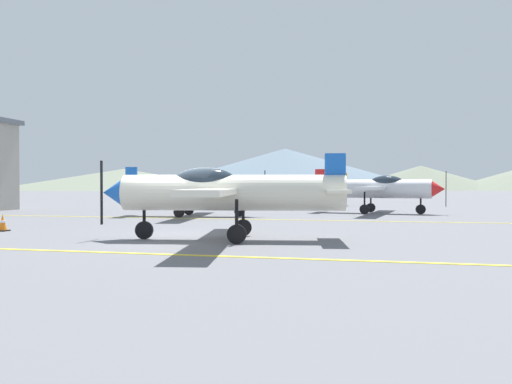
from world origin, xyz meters
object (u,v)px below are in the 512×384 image
Objects in this scene: airplane_back at (302,187)px; traffic_cone_front at (3,223)px; airplane_far at (376,188)px; car_sedan at (307,193)px; airplane_near at (224,191)px; airplane_mid at (193,188)px.

traffic_cone_front is (-7.38, -23.90, -1.14)m from airplane_back.
traffic_cone_front is (-12.92, -14.02, -1.14)m from airplane_far.
airplane_near is at bearing -87.17° from car_sedan.
airplane_back is 10.12m from car_sedan.
airplane_back is at bearing 72.83° from traffic_cone_front.
car_sedan is at bearing 94.49° from airplane_back.
airplane_near is 1.83× the size of car_sedan.
airplane_back is 14.40× the size of traffic_cone_front.
car_sedan is (2.89, 24.77, -0.59)m from airplane_mid.
airplane_near is 1.00× the size of airplane_mid.
airplane_near is at bearing -107.16° from airplane_far.
airplane_back is at bearing 75.94° from airplane_mid.
car_sedan is (-0.79, 10.07, -0.59)m from airplane_back.
airplane_mid is (-4.61, 10.09, 0.00)m from airplane_near.
traffic_cone_front is (-3.70, -9.20, -1.14)m from airplane_mid.
airplane_back is (-0.93, 24.78, 0.00)m from airplane_near.
traffic_cone_front is at bearing -111.92° from airplane_mid.
airplane_mid is 1.00× the size of airplane_far.
airplane_near reaches higher than traffic_cone_front.
airplane_mid is at bearing -104.06° from airplane_back.
airplane_mid is at bearing 68.08° from traffic_cone_front.
airplane_near is 1.00× the size of airplane_far.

